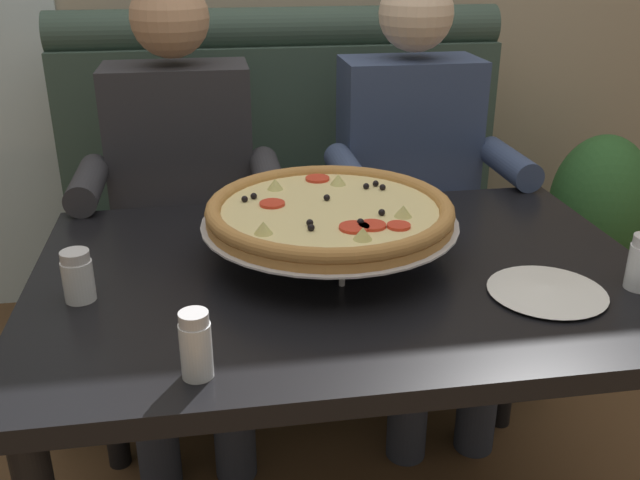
# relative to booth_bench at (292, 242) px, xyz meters

# --- Properties ---
(booth_bench) EXTENTS (1.50, 0.78, 1.13)m
(booth_bench) POSITION_rel_booth_bench_xyz_m (0.00, 0.00, 0.00)
(booth_bench) COLOR #384C42
(booth_bench) RESTS_ON ground_plane
(dining_table) EXTENTS (1.25, 0.85, 0.72)m
(dining_table) POSITION_rel_booth_bench_xyz_m (0.00, -0.89, 0.24)
(dining_table) COLOR black
(dining_table) RESTS_ON ground_plane
(diner_left) EXTENTS (0.54, 0.64, 1.27)m
(diner_left) POSITION_rel_booth_bench_xyz_m (-0.34, -0.27, 0.31)
(diner_left) COLOR #2D3342
(diner_left) RESTS_ON ground_plane
(diner_right) EXTENTS (0.54, 0.64, 1.27)m
(diner_right) POSITION_rel_booth_bench_xyz_m (0.34, -0.27, 0.31)
(diner_right) COLOR #2D3342
(diner_right) RESTS_ON ground_plane
(pizza) EXTENTS (0.53, 0.53, 0.13)m
(pizza) POSITION_rel_booth_bench_xyz_m (-0.02, -0.82, 0.42)
(pizza) COLOR silver
(pizza) RESTS_ON dining_table
(shaker_pepper_flakes) EXTENTS (0.05, 0.05, 0.11)m
(shaker_pepper_flakes) POSITION_rel_booth_bench_xyz_m (-0.29, -1.22, 0.37)
(shaker_pepper_flakes) COLOR white
(shaker_pepper_flakes) RESTS_ON dining_table
(shaker_parmesan) EXTENTS (0.06, 0.06, 0.10)m
(shaker_parmesan) POSITION_rel_booth_bench_xyz_m (-0.51, -0.94, 0.36)
(shaker_parmesan) COLOR white
(shaker_parmesan) RESTS_ON dining_table
(plate_near_left) EXTENTS (0.22, 0.22, 0.02)m
(plate_near_left) POSITION_rel_booth_bench_xyz_m (0.36, -1.06, 0.33)
(plate_near_left) COLOR white
(plate_near_left) RESTS_ON dining_table
(potted_plant) EXTENTS (0.36, 0.36, 0.70)m
(potted_plant) POSITION_rel_booth_bench_xyz_m (1.14, 0.06, -0.01)
(potted_plant) COLOR brown
(potted_plant) RESTS_ON ground_plane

